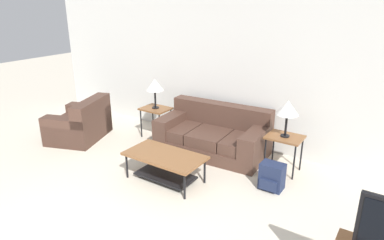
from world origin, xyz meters
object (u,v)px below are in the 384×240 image
(side_table_right, at_px, (285,140))
(table_lamp_right, at_px, (288,108))
(table_lamp_left, at_px, (155,85))
(armchair, at_px, (80,124))
(side_table_left, at_px, (156,111))
(coffee_table, at_px, (165,161))
(backpack, at_px, (272,177))
(couch, at_px, (213,136))

(side_table_right, bearing_deg, table_lamp_right, -90.00)
(side_table_right, xyz_separation_m, table_lamp_right, (0.00, -0.00, 0.52))
(side_table_right, distance_m, table_lamp_left, 2.64)
(armchair, distance_m, side_table_left, 1.50)
(armchair, height_order, coffee_table, armchair)
(table_lamp_right, bearing_deg, side_table_left, 180.00)
(side_table_left, bearing_deg, coffee_table, -46.34)
(armchair, xyz_separation_m, backpack, (3.83, 0.27, -0.10))
(table_lamp_left, bearing_deg, table_lamp_right, 0.00)
(coffee_table, distance_m, side_table_left, 1.78)
(couch, distance_m, coffee_table, 1.31)
(couch, height_order, side_table_right, couch)
(couch, xyz_separation_m, side_table_left, (-1.29, -0.03, 0.24))
(couch, distance_m, backpack, 1.51)
(couch, bearing_deg, backpack, -25.61)
(couch, distance_m, side_table_left, 1.31)
(armchair, distance_m, table_lamp_right, 3.95)
(side_table_left, xyz_separation_m, table_lamp_left, (0.00, -0.00, 0.52))
(couch, height_order, table_lamp_right, table_lamp_right)
(backpack, bearing_deg, table_lamp_right, 95.59)
(couch, xyz_separation_m, table_lamp_right, (1.30, -0.03, 0.76))
(side_table_right, bearing_deg, armchair, -166.73)
(armchair, xyz_separation_m, table_lamp_right, (3.77, 0.89, 0.76))
(side_table_left, bearing_deg, couch, 1.52)
(couch, height_order, side_table_left, couch)
(side_table_right, height_order, backpack, side_table_right)
(couch, xyz_separation_m, coffee_table, (-0.07, -1.31, 0.03))
(table_lamp_right, distance_m, backpack, 1.06)
(table_lamp_right, bearing_deg, table_lamp_left, 180.00)
(side_table_left, xyz_separation_m, table_lamp_right, (2.59, -0.00, 0.52))
(couch, relative_size, coffee_table, 1.64)
(table_lamp_left, bearing_deg, side_table_left, 90.00)
(table_lamp_right, bearing_deg, backpack, -84.41)
(table_lamp_right, relative_size, backpack, 1.45)
(table_lamp_left, relative_size, table_lamp_right, 1.00)
(side_table_left, distance_m, table_lamp_left, 0.52)
(side_table_left, relative_size, table_lamp_right, 1.03)
(backpack, bearing_deg, side_table_left, 166.90)
(armchair, distance_m, backpack, 3.84)
(couch, relative_size, side_table_left, 3.29)
(side_table_right, xyz_separation_m, backpack, (0.06, -0.62, -0.34))
(side_table_right, relative_size, table_lamp_right, 1.03)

